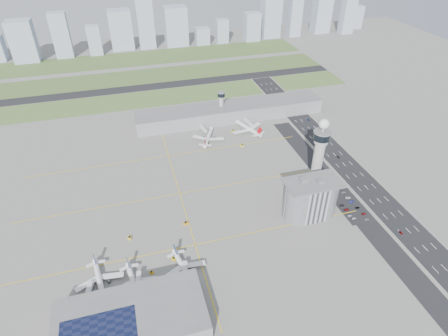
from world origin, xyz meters
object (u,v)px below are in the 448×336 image
object	(u,v)px
tug_1	(151,272)
control_tower	(319,152)
jet_bridge_near_2	(186,281)
car_hw_4	(275,99)
car_lot_0	(354,218)
car_lot_9	(351,202)
secondary_tower	(221,103)
tug_3	(186,223)
airplane_near_c	(184,267)
car_lot_1	(350,216)
car_lot_7	(364,214)
tug_2	(174,259)
jet_bridge_far_0	(201,127)
car_lot_5	(335,194)
car_lot_6	(367,219)
car_lot_2	(347,210)
admin_building	(310,198)
car_hw_0	(401,233)
jet_bridge_near_0	(87,304)
airplane_near_a	(99,279)
jet_bridge_far_1	(245,121)
car_lot_3	(342,205)
airplane_near_b	(134,283)
car_lot_8	(357,208)
car_lot_11	(343,192)
car_hw_1	(338,157)
car_lot_10	(348,198)
jet_bridge_near_1	(138,292)
airplane_far_a	(208,135)
tug_4	(242,145)
tug_5	(233,131)
car_hw_2	(308,120)
airplane_far_b	(247,125)

from	to	relation	value
tug_1	control_tower	bearing A→B (deg)	-24.55
jet_bridge_near_2	car_hw_4	world-z (taller)	jet_bridge_near_2
car_lot_0	car_lot_9	distance (m)	19.91
secondary_tower	tug_3	xyz separation A→B (m)	(-72.37, -157.38, -17.79)
airplane_near_c	car_lot_1	distance (m)	135.22
car_lot_7	jet_bridge_near_2	bearing A→B (deg)	91.79
control_tower	car_lot_9	xyz separation A→B (m)	(19.99, -27.74, -34.39)
airplane_near_c	car_lot_7	world-z (taller)	airplane_near_c
secondary_tower	tug_2	xyz separation A→B (m)	(-86.83, -189.11, -17.87)
jet_bridge_far_0	car_lot_9	bearing A→B (deg)	20.67
car_lot_5	car_lot_6	size ratio (longest dim) A/B	0.82
control_tower	tug_2	world-z (taller)	control_tower
secondary_tower	airplane_near_c	bearing A→B (deg)	-112.11
jet_bridge_near_2	car_lot_2	size ratio (longest dim) A/B	3.21
admin_building	tug_2	bearing A→B (deg)	-171.06
car_hw_0	jet_bridge_near_0	bearing A→B (deg)	177.91
car_lot_9	airplane_near_a	bearing A→B (deg)	91.69
airplane_near_c	tug_2	xyz separation A→B (m)	(-4.74, 12.93, -4.12)
car_lot_9	car_hw_0	xyz separation A→B (m)	(16.00, -41.25, -0.05)
jet_bridge_far_1	car_lot_3	bearing A→B (deg)	1.12
airplane_near_b	car_lot_8	world-z (taller)	airplane_near_b
airplane_near_a	car_lot_6	size ratio (longest dim) A/B	9.06
car_lot_11	car_hw_1	distance (m)	54.24
car_hw_0	car_lot_10	bearing A→B (deg)	106.81
jet_bridge_near_1	jet_bridge_far_1	xyz separation A→B (m)	(135.00, 193.00, 0.00)
airplane_far_a	car_lot_11	bearing A→B (deg)	-117.97
airplane_near_a	car_lot_2	world-z (taller)	airplane_near_a
jet_bridge_far_0	car_lot_3	distance (m)	173.14
jet_bridge_near_0	tug_4	xyz separation A→B (m)	(146.85, 147.57, -1.86)
airplane_near_c	car_lot_2	distance (m)	137.62
secondary_tower	jet_bridge_near_0	size ratio (longest dim) A/B	2.28
car_lot_7	tug_5	bearing A→B (deg)	13.16
car_hw_1	car_hw_2	size ratio (longest dim) A/B	0.89
tug_2	tug_4	world-z (taller)	tug_4
car_lot_6	admin_building	bearing A→B (deg)	70.49
jet_bridge_far_1	car_lot_11	size ratio (longest dim) A/B	3.29
car_lot_10	car_hw_2	world-z (taller)	car_lot_10
tug_3	tug_4	distance (m)	120.98
airplane_near_c	jet_bridge_far_0	size ratio (longest dim) A/B	2.58
car_lot_3	car_lot_6	xyz separation A→B (m)	(9.79, -19.80, -0.03)
tug_3	car_hw_1	bearing A→B (deg)	-93.66
jet_bridge_near_2	car_lot_3	world-z (taller)	jet_bridge_near_2
airplane_near_a	jet_bridge_near_2	bearing A→B (deg)	65.58
airplane_near_a	tug_4	world-z (taller)	airplane_near_a
airplane_near_a	car_lot_1	bearing A→B (deg)	85.11
airplane_far_b	car_lot_3	xyz separation A→B (m)	(33.33, -137.18, -5.62)
airplane_far_a	car_hw_1	xyz separation A→B (m)	(111.04, -67.02, -4.83)
tug_1	car_hw_1	world-z (taller)	tug_1
car_hw_4	tug_4	bearing A→B (deg)	-124.72
tug_5	car_hw_0	size ratio (longest dim) A/B	0.88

